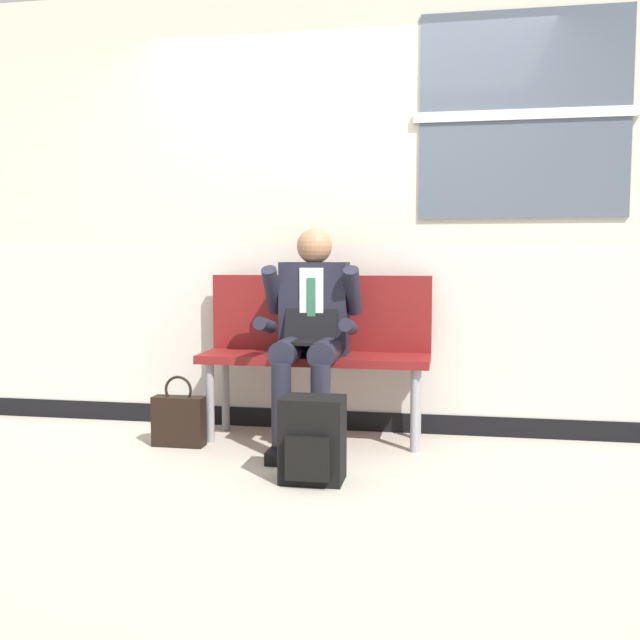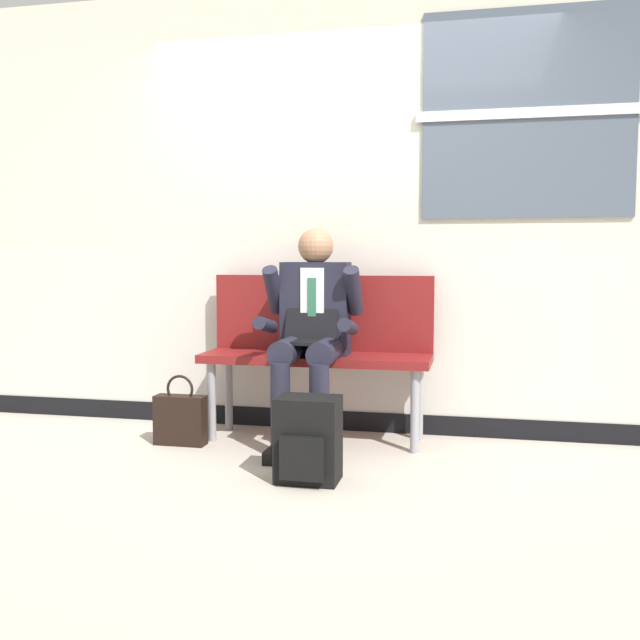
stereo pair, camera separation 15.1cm
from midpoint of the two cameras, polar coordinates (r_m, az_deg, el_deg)
The scene contains 6 objects.
ground_plane at distance 4.08m, azimuth -0.42°, elevation -10.71°, with size 18.00×18.00×0.00m, color #B2A899.
station_wall at distance 4.60m, azimuth 1.38°, elevation 8.61°, with size 5.70×0.17×2.79m.
bench_with_person at distance 4.39m, azimuth -1.23°, elevation -1.73°, with size 1.38×0.42×0.99m.
person_seated at distance 4.17m, azimuth -1.81°, elevation -0.70°, with size 0.57×0.70×1.28m.
backpack at distance 3.59m, azimuth -1.81°, elevation -9.50°, with size 0.31×0.26×0.42m.
handbag at distance 4.35m, azimuth -12.10°, elevation -7.74°, with size 0.30×0.11×0.42m.
Camera 1 is at (0.66, -3.88, 1.10)m, focal length 40.43 mm.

